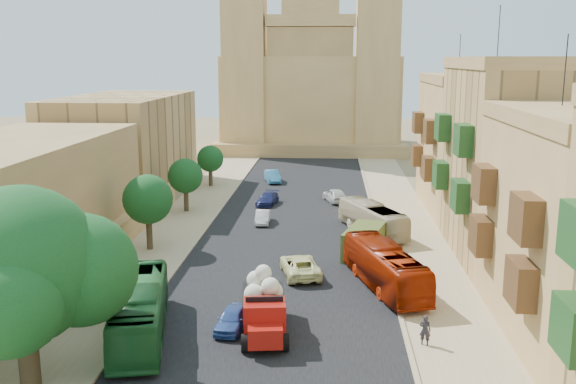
# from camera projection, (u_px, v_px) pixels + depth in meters

# --- Properties ---
(road_surface) EXTENTS (14.00, 140.00, 0.01)m
(road_surface) POSITION_uv_depth(u_px,v_px,m) (291.00, 230.00, 52.13)
(road_surface) COLOR black
(road_surface) RESTS_ON ground
(sidewalk_east) EXTENTS (5.00, 140.00, 0.01)m
(sidewalk_east) POSITION_uv_depth(u_px,v_px,m) (409.00, 232.00, 51.49)
(sidewalk_east) COLOR tan
(sidewalk_east) RESTS_ON ground
(sidewalk_west) EXTENTS (5.00, 140.00, 0.01)m
(sidewalk_west) POSITION_uv_depth(u_px,v_px,m) (176.00, 228.00, 52.76)
(sidewalk_west) COLOR tan
(sidewalk_west) RESTS_ON ground
(kerb_east) EXTENTS (0.25, 140.00, 0.12)m
(kerb_east) POSITION_uv_depth(u_px,v_px,m) (378.00, 231.00, 51.65)
(kerb_east) COLOR tan
(kerb_east) RESTS_ON ground
(kerb_west) EXTENTS (0.25, 140.00, 0.12)m
(kerb_west) POSITION_uv_depth(u_px,v_px,m) (206.00, 228.00, 52.58)
(kerb_west) COLOR tan
(kerb_west) RESTS_ON ground
(townhouse_c) EXTENTS (9.00, 14.00, 17.40)m
(townhouse_c) POSITION_uv_depth(u_px,v_px,m) (515.00, 157.00, 44.77)
(townhouse_c) COLOR tan
(townhouse_c) RESTS_ON ground
(townhouse_d) EXTENTS (9.00, 14.00, 15.90)m
(townhouse_d) POSITION_uv_depth(u_px,v_px,m) (471.00, 142.00, 58.60)
(townhouse_d) COLOR tan
(townhouse_d) RESTS_ON ground
(west_wall) EXTENTS (1.00, 40.00, 1.80)m
(west_wall) POSITION_uv_depth(u_px,v_px,m) (96.00, 253.00, 43.01)
(west_wall) COLOR tan
(west_wall) RESTS_ON ground
(west_building_mid) EXTENTS (10.00, 22.00, 10.00)m
(west_building_mid) POSITION_uv_depth(u_px,v_px,m) (126.00, 145.00, 65.98)
(west_building_mid) COLOR tan
(west_building_mid) RESTS_ON ground
(church) EXTENTS (28.00, 22.50, 36.30)m
(church) POSITION_uv_depth(u_px,v_px,m) (311.00, 87.00, 97.67)
(church) COLOR tan
(church) RESTS_ON ground
(ficus_tree) EXTENTS (8.69, 7.99, 8.69)m
(ficus_tree) POSITION_uv_depth(u_px,v_px,m) (23.00, 271.00, 26.32)
(ficus_tree) COLOR #392C1C
(ficus_tree) RESTS_ON ground
(street_tree_a) EXTENTS (2.99, 2.99, 4.59)m
(street_tree_a) POSITION_uv_depth(u_px,v_px,m) (86.00, 259.00, 34.59)
(street_tree_a) COLOR #392C1C
(street_tree_a) RESTS_ON ground
(street_tree_b) EXTENTS (3.61, 3.61, 5.54)m
(street_tree_b) POSITION_uv_depth(u_px,v_px,m) (148.00, 200.00, 46.18)
(street_tree_b) COLOR #392C1C
(street_tree_b) RESTS_ON ground
(street_tree_c) EXTENTS (3.16, 3.16, 4.86)m
(street_tree_c) POSITION_uv_depth(u_px,v_px,m) (185.00, 176.00, 57.99)
(street_tree_c) COLOR #392C1C
(street_tree_c) RESTS_ON ground
(street_tree_d) EXTENTS (2.89, 2.89, 4.45)m
(street_tree_d) POSITION_uv_depth(u_px,v_px,m) (210.00, 159.00, 69.77)
(street_tree_d) COLOR #392C1C
(street_tree_d) RESTS_ON ground
(red_truck) EXTENTS (2.90, 5.90, 3.32)m
(red_truck) POSITION_uv_depth(u_px,v_px,m) (264.00, 306.00, 32.32)
(red_truck) COLOR #9E130C
(red_truck) RESTS_ON ground
(olive_pickup) EXTENTS (3.40, 5.27, 2.01)m
(olive_pickup) POSITION_uv_depth(u_px,v_px,m) (364.00, 242.00, 45.22)
(olive_pickup) COLOR #4D5C22
(olive_pickup) RESTS_ON ground
(bus_green_north) EXTENTS (4.27, 10.02, 2.72)m
(bus_green_north) POSITION_uv_depth(u_px,v_px,m) (140.00, 310.00, 31.97)
(bus_green_north) COLOR #1B5726
(bus_green_north) RESTS_ON ground
(bus_red_east) EXTENTS (4.86, 9.67, 2.63)m
(bus_red_east) POSITION_uv_depth(u_px,v_px,m) (385.00, 267.00, 38.70)
(bus_red_east) COLOR #8F1B02
(bus_red_east) RESTS_ON ground
(bus_cream_east) EXTENTS (5.35, 8.65, 2.39)m
(bus_cream_east) POSITION_uv_depth(u_px,v_px,m) (372.00, 219.00, 50.96)
(bus_cream_east) COLOR beige
(bus_cream_east) RESTS_ON ground
(car_blue_a) EXTENTS (1.70, 3.44, 1.13)m
(car_blue_a) POSITION_uv_depth(u_px,v_px,m) (232.00, 319.00, 32.92)
(car_blue_a) COLOR #2F4F98
(car_blue_a) RESTS_ON ground
(car_white_a) EXTENTS (1.28, 3.32, 1.08)m
(car_white_a) POSITION_uv_depth(u_px,v_px,m) (263.00, 217.00, 54.17)
(car_white_a) COLOR silver
(car_white_a) RESTS_ON ground
(car_cream) EXTENTS (3.15, 5.07, 1.31)m
(car_cream) POSITION_uv_depth(u_px,v_px,m) (300.00, 266.00, 41.11)
(car_cream) COLOR beige
(car_cream) RESTS_ON ground
(car_dkblue) EXTENTS (2.18, 4.03, 1.11)m
(car_dkblue) POSITION_uv_depth(u_px,v_px,m) (267.00, 199.00, 61.16)
(car_dkblue) COLOR #181E51
(car_dkblue) RESTS_ON ground
(car_white_b) EXTENTS (2.74, 4.24, 1.34)m
(car_white_b) POSITION_uv_depth(u_px,v_px,m) (335.00, 195.00, 62.23)
(car_white_b) COLOR silver
(car_white_b) RESTS_ON ground
(car_blue_b) EXTENTS (2.37, 4.29, 1.34)m
(car_blue_b) POSITION_uv_depth(u_px,v_px,m) (273.00, 176.00, 72.30)
(car_blue_b) COLOR teal
(car_blue_b) RESTS_ON ground
(pedestrian_a) EXTENTS (0.63, 0.50, 1.52)m
(pedestrian_a) POSITION_uv_depth(u_px,v_px,m) (425.00, 330.00, 31.08)
(pedestrian_a) COLOR #262229
(pedestrian_a) RESTS_ON ground
(pedestrian_c) EXTENTS (0.48, 1.06, 1.79)m
(pedestrian_c) POSITION_uv_depth(u_px,v_px,m) (419.00, 281.00, 37.57)
(pedestrian_c) COLOR #2C2C30
(pedestrian_c) RESTS_ON ground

